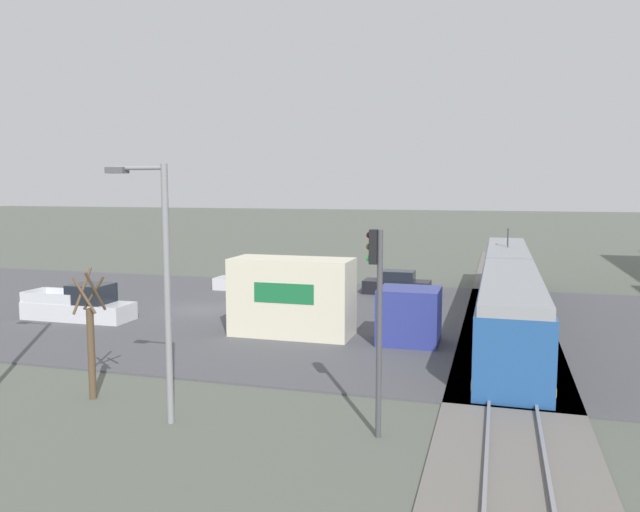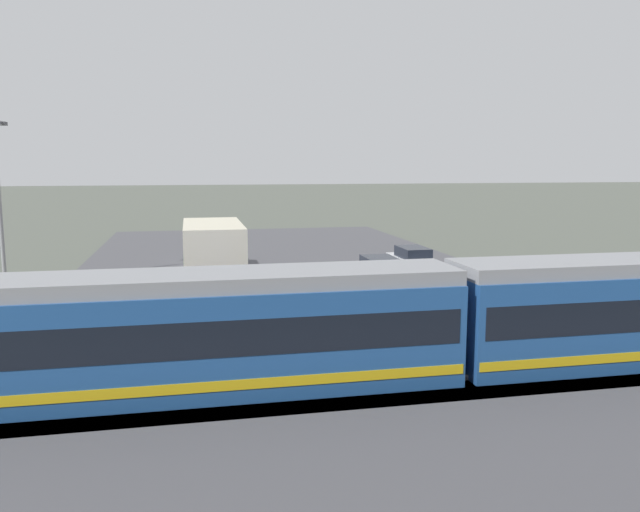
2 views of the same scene
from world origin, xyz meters
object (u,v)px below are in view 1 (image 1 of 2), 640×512
at_px(box_truck, 319,301).
at_px(traffic_light_pole, 377,306).
at_px(street_tree, 91,341).
at_px(pickup_truck, 80,306).
at_px(sedan_car_0, 283,291).
at_px(sedan_car_1, 249,281).
at_px(sedan_car_2, 397,284).
at_px(light_rail_tram, 508,290).
at_px(street_lamp_mid_block, 160,275).

bearing_deg(box_truck, traffic_light_pole, 23.89).
bearing_deg(street_tree, box_truck, 153.78).
distance_m(pickup_truck, traffic_light_pole, 21.16).
bearing_deg(pickup_truck, box_truck, 89.10).
distance_m(sedan_car_0, sedan_car_1, 4.66).
xyz_separation_m(pickup_truck, sedan_car_1, (-11.29, 4.87, -0.14)).
bearing_deg(sedan_car_2, sedan_car_1, 97.13).
bearing_deg(pickup_truck, sedan_car_2, 130.25).
distance_m(sedan_car_2, street_tree, 23.81).
bearing_deg(sedan_car_0, box_truck, -150.43).
bearing_deg(pickup_truck, street_tree, 38.53).
xyz_separation_m(light_rail_tram, sedan_car_0, (-1.92, -13.29, -0.98)).
bearing_deg(sedan_car_1, pickup_truck, 156.66).
distance_m(light_rail_tram, box_truck, 10.72).
relative_size(traffic_light_pole, street_tree, 1.35).
height_order(light_rail_tram, street_tree, light_rail_tram).
bearing_deg(pickup_truck, street_lamp_mid_block, 45.15).
bearing_deg(sedan_car_1, sedan_car_2, -82.87).
bearing_deg(sedan_car_2, sedan_car_0, 123.78).
relative_size(sedan_car_1, traffic_light_pole, 0.78).
distance_m(sedan_car_0, street_lamp_mid_block, 20.38).
bearing_deg(light_rail_tram, sedan_car_1, -106.46).
distance_m(light_rail_tram, pickup_truck, 22.60).
relative_size(light_rail_tram, pickup_truck, 4.72).
distance_m(sedan_car_0, sedan_car_2, 7.71).
bearing_deg(traffic_light_pole, street_tree, -93.28).
xyz_separation_m(sedan_car_1, street_tree, (21.60, 3.34, 1.32)).
height_order(pickup_truck, sedan_car_0, pickup_truck).
bearing_deg(pickup_truck, sedan_car_1, 156.66).
bearing_deg(box_truck, street_tree, -26.22).
height_order(light_rail_tram, sedan_car_1, light_rail_tram).
bearing_deg(pickup_truck, light_rail_tram, 106.26).
relative_size(pickup_truck, street_lamp_mid_block, 0.76).
bearing_deg(sedan_car_2, box_truck, 172.77).
height_order(light_rail_tram, pickup_truck, light_rail_tram).
height_order(box_truck, sedan_car_1, box_truck).
relative_size(sedan_car_1, street_lamp_mid_block, 0.60).
distance_m(light_rail_tram, sedan_car_0, 13.46).
relative_size(pickup_truck, sedan_car_2, 1.36).
relative_size(light_rail_tram, street_lamp_mid_block, 3.59).
height_order(box_truck, pickup_truck, box_truck).
bearing_deg(sedan_car_2, light_rail_tram, -132.07).
bearing_deg(sedan_car_1, sedan_car_0, -130.87).
xyz_separation_m(pickup_truck, sedan_car_0, (-8.24, 8.39, -0.13)).
bearing_deg(sedan_car_2, street_tree, 163.90).
relative_size(box_truck, sedan_car_2, 2.24).
height_order(traffic_light_pole, street_tree, traffic_light_pole).
distance_m(sedan_car_2, traffic_light_pole, 23.81).
distance_m(pickup_truck, sedan_car_1, 12.30).
bearing_deg(street_tree, traffic_light_pole, 86.72).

